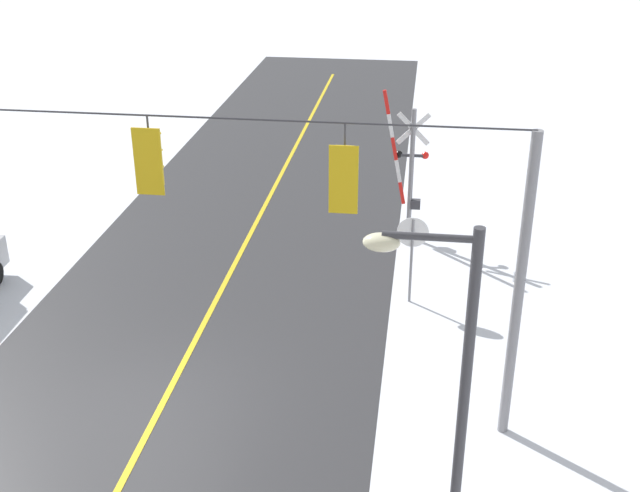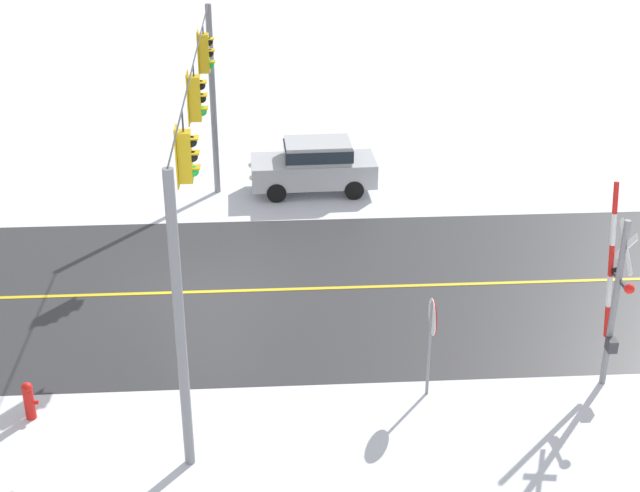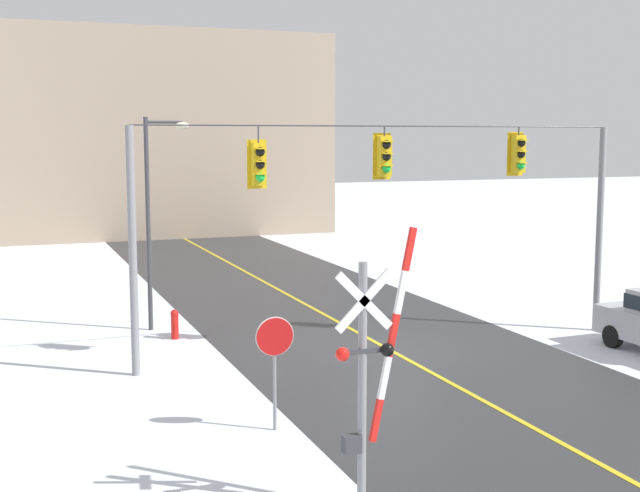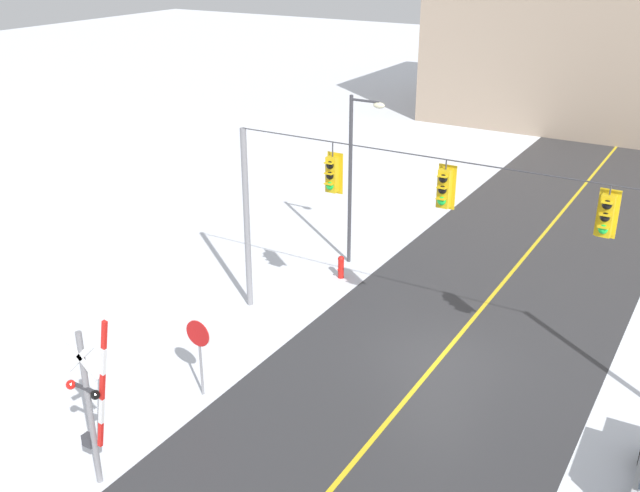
{
  "view_description": "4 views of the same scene",
  "coord_description": "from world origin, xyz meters",
  "px_view_note": "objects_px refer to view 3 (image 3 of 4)",
  "views": [
    {
      "loc": [
        -5.12,
        13.35,
        10.16
      ],
      "look_at": [
        -2.9,
        -3.16,
        2.34
      ],
      "focal_mm": 45.16,
      "sensor_mm": 36.0,
      "label": 1
    },
    {
      "loc": [
        -21.58,
        -1.67,
        11.75
      ],
      "look_at": [
        -2.9,
        -2.82,
        2.68
      ],
      "focal_mm": 51.52,
      "sensor_mm": 36.0,
      "label": 2
    },
    {
      "loc": [
        -10.03,
        -20.97,
        5.93
      ],
      "look_at": [
        -2.72,
        -1.7,
        3.26
      ],
      "focal_mm": 47.78,
      "sensor_mm": 36.0,
      "label": 3
    },
    {
      "loc": [
        6.63,
        -18.19,
        11.85
      ],
      "look_at": [
        -3.67,
        -0.87,
        3.23
      ],
      "focal_mm": 41.34,
      "sensor_mm": 36.0,
      "label": 4
    }
  ],
  "objects_px": {
    "streetlamp_near": "(155,203)",
    "fire_hydrant": "(175,323)",
    "stop_sign": "(275,348)",
    "railroad_crossing": "(367,371)"
  },
  "relations": [
    {
      "from": "railroad_crossing",
      "to": "streetlamp_near",
      "type": "relative_size",
      "value": 0.69
    },
    {
      "from": "stop_sign",
      "to": "railroad_crossing",
      "type": "bearing_deg",
      "value": -86.49
    },
    {
      "from": "stop_sign",
      "to": "streetlamp_near",
      "type": "xyz_separation_m",
      "value": [
        -0.61,
        9.98,
        2.2
      ]
    },
    {
      "from": "stop_sign",
      "to": "railroad_crossing",
      "type": "xyz_separation_m",
      "value": [
        0.25,
        -4.0,
        0.55
      ]
    },
    {
      "from": "streetlamp_near",
      "to": "fire_hydrant",
      "type": "xyz_separation_m",
      "value": [
        0.25,
        -1.45,
        -3.45
      ]
    },
    {
      "from": "streetlamp_near",
      "to": "fire_hydrant",
      "type": "height_order",
      "value": "streetlamp_near"
    },
    {
      "from": "stop_sign",
      "to": "streetlamp_near",
      "type": "height_order",
      "value": "streetlamp_near"
    },
    {
      "from": "railroad_crossing",
      "to": "fire_hydrant",
      "type": "height_order",
      "value": "railroad_crossing"
    },
    {
      "from": "railroad_crossing",
      "to": "streetlamp_near",
      "type": "bearing_deg",
      "value": 93.52
    },
    {
      "from": "stop_sign",
      "to": "streetlamp_near",
      "type": "distance_m",
      "value": 10.24
    }
  ]
}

